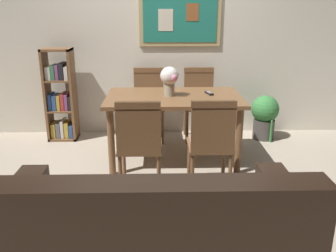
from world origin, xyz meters
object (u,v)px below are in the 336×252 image
(flower_vase, at_px, (169,78))
(tv_remote, at_px, (209,93))
(leather_couch, at_px, (152,242))
(dining_chair_near_right, at_px, (211,138))
(dining_chair_far_left, at_px, (149,98))
(potted_ivy, at_px, (265,115))
(dining_table, at_px, (174,105))
(dining_chair_near_left, at_px, (139,140))
(bookshelf, at_px, (61,99))
(dining_chair_far_right, at_px, (199,98))

(flower_vase, bearing_deg, tv_remote, 9.12)
(leather_couch, bearing_deg, flower_vase, 85.41)
(dining_chair_near_right, distance_m, flower_vase, 0.93)
(dining_chair_far_left, xyz_separation_m, potted_ivy, (1.50, -0.07, -0.22))
(dining_chair_near_right, height_order, leather_couch, dining_chair_near_right)
(leather_couch, bearing_deg, dining_table, 83.99)
(dining_chair_far_left, bearing_deg, dining_table, -68.91)
(dining_table, relative_size, dining_chair_near_left, 1.59)
(flower_vase, relative_size, tv_remote, 1.92)
(dining_table, xyz_separation_m, dining_chair_near_left, (-0.34, -0.78, -0.11))
(leather_couch, height_order, potted_ivy, leather_couch)
(dining_chair_near_right, xyz_separation_m, flower_vase, (-0.35, 0.77, 0.40))
(bookshelf, bearing_deg, dining_chair_near_left, -54.97)
(dining_chair_near_right, bearing_deg, dining_chair_far_right, 87.95)
(dining_chair_far_left, distance_m, bookshelf, 1.12)
(dining_table, relative_size, dining_chair_near_right, 1.59)
(bookshelf, distance_m, potted_ivy, 2.63)
(dining_chair_far_left, bearing_deg, dining_chair_near_left, -91.60)
(dining_table, bearing_deg, dining_chair_far_left, 111.09)
(dining_chair_near_right, relative_size, bookshelf, 0.78)
(dining_chair_near_left, relative_size, potted_ivy, 1.53)
(potted_ivy, bearing_deg, dining_chair_far_right, 174.69)
(bookshelf, relative_size, tv_remote, 7.22)
(dining_chair_near_right, bearing_deg, tv_remote, 84.21)
(potted_ivy, height_order, tv_remote, tv_remote)
(dining_chair_near_left, bearing_deg, flower_vase, 69.85)
(dining_chair_near_left, height_order, flower_vase, flower_vase)
(dining_chair_far_left, xyz_separation_m, dining_chair_near_left, (-0.04, -1.54, 0.00))
(dining_chair_near_right, relative_size, dining_chair_far_left, 1.00)
(leather_couch, xyz_separation_m, tv_remote, (0.59, 2.02, 0.44))
(dining_chair_near_right, distance_m, dining_chair_far_right, 1.53)
(dining_chair_near_right, relative_size, flower_vase, 2.92)
(dining_table, xyz_separation_m, potted_ivy, (1.20, 0.69, -0.33))
(leather_couch, bearing_deg, tv_remote, 73.69)
(potted_ivy, xyz_separation_m, flower_vase, (-1.25, -0.68, 0.62))
(dining_chair_near_left, bearing_deg, bookshelf, 125.03)
(dining_chair_near_right, height_order, dining_chair_far_left, same)
(dining_chair_far_left, distance_m, potted_ivy, 1.52)
(dining_chair_near_left, distance_m, bookshelf, 1.87)
(leather_couch, xyz_separation_m, bookshelf, (-1.21, 2.70, 0.22))
(dining_chair_near_right, height_order, flower_vase, flower_vase)
(dining_chair_near_right, height_order, dining_chair_far_right, same)
(dining_chair_near_left, height_order, potted_ivy, dining_chair_near_left)
(potted_ivy, distance_m, tv_remote, 1.11)
(dining_chair_far_right, bearing_deg, dining_table, -114.88)
(dining_chair_far_right, relative_size, bookshelf, 0.78)
(dining_table, height_order, potted_ivy, dining_table)
(dining_chair_far_right, bearing_deg, flower_vase, -117.98)
(dining_chair_far_right, distance_m, potted_ivy, 0.88)
(flower_vase, bearing_deg, dining_chair_near_left, -110.15)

